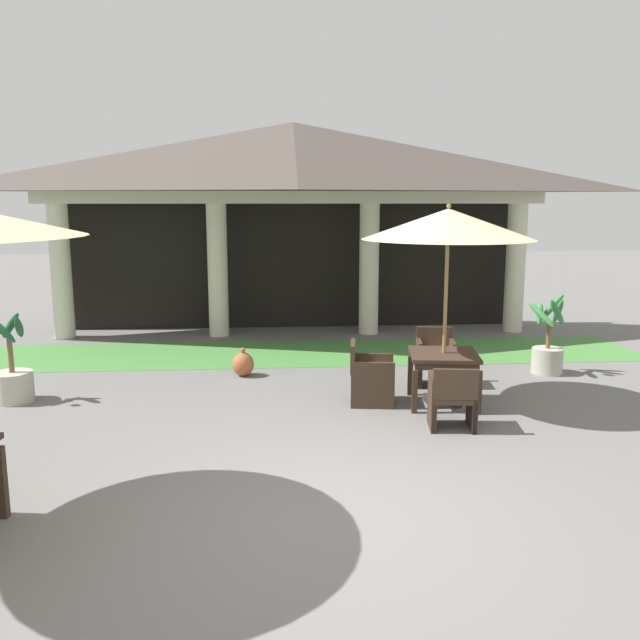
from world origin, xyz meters
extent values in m
plane|color=slate|center=(0.00, 0.00, 0.00)|extent=(60.00, 60.00, 0.00)
cylinder|color=beige|center=(-4.59, 8.03, 1.32)|extent=(0.40, 0.40, 2.65)
cylinder|color=beige|center=(-1.53, 8.03, 1.32)|extent=(0.40, 0.40, 2.65)
cylinder|color=beige|center=(1.53, 8.03, 1.32)|extent=(0.40, 0.40, 2.65)
cylinder|color=beige|center=(4.59, 8.03, 1.32)|extent=(0.40, 0.40, 2.65)
cube|color=beige|center=(0.00, 8.03, 2.77)|extent=(9.98, 0.70, 0.24)
pyramid|color=#514742|center=(0.00, 8.03, 3.55)|extent=(10.38, 2.99, 1.32)
cube|color=black|center=(0.00, 8.93, 1.32)|extent=(9.78, 0.16, 2.65)
cube|color=#47843D|center=(0.00, 6.29, 0.00)|extent=(12.18, 2.11, 0.01)
cube|color=#38281E|center=(1.80, 3.11, 0.68)|extent=(1.00, 1.00, 0.05)
cube|color=#38281E|center=(1.80, 3.11, 0.61)|extent=(0.92, 0.92, 0.09)
cube|color=#38281E|center=(1.34, 2.77, 0.28)|extent=(0.08, 0.08, 0.57)
cube|color=#38281E|center=(2.15, 2.65, 0.28)|extent=(0.08, 0.08, 0.57)
cube|color=#38281E|center=(1.46, 3.57, 0.28)|extent=(0.08, 0.08, 0.57)
cube|color=#38281E|center=(2.26, 3.46, 0.28)|extent=(0.08, 0.08, 0.57)
cube|color=#2D2D2D|center=(1.80, 3.11, 0.05)|extent=(0.42, 0.42, 0.10)
cylinder|color=olive|center=(1.80, 3.11, 1.18)|extent=(0.05, 0.05, 2.37)
cone|color=beige|center=(1.80, 3.11, 2.41)|extent=(2.24, 2.24, 0.39)
sphere|color=olive|center=(1.80, 3.11, 2.63)|extent=(0.06, 0.06, 0.06)
cube|color=#38281E|center=(1.93, 4.05, 0.43)|extent=(0.59, 0.56, 0.07)
cube|color=#E0CC7F|center=(1.93, 4.05, 0.49)|extent=(0.54, 0.52, 0.05)
cube|color=#38281E|center=(1.96, 4.27, 0.65)|extent=(0.53, 0.13, 0.38)
cube|color=#38281E|center=(2.17, 4.01, 0.34)|extent=(0.13, 0.50, 0.67)
cube|color=#38281E|center=(1.69, 4.08, 0.34)|extent=(0.13, 0.50, 0.67)
cube|color=#38281E|center=(2.14, 3.80, 0.20)|extent=(0.06, 0.06, 0.39)
cube|color=#38281E|center=(1.67, 3.86, 0.20)|extent=(0.06, 0.06, 0.39)
cube|color=#38281E|center=(2.20, 4.23, 0.20)|extent=(0.06, 0.06, 0.39)
cube|color=#38281E|center=(1.73, 4.30, 0.20)|extent=(0.06, 0.06, 0.39)
cube|color=#38281E|center=(1.67, 2.18, 0.39)|extent=(0.59, 0.57, 0.07)
cube|color=#E0CC7F|center=(1.67, 2.18, 0.45)|extent=(0.54, 0.52, 0.05)
cube|color=#38281E|center=(1.64, 1.95, 0.60)|extent=(0.53, 0.13, 0.36)
cube|color=#38281E|center=(1.43, 2.21, 0.33)|extent=(0.13, 0.50, 0.65)
cube|color=#38281E|center=(1.91, 2.15, 0.33)|extent=(0.13, 0.50, 0.65)
cube|color=#38281E|center=(1.47, 2.43, 0.18)|extent=(0.06, 0.06, 0.35)
cube|color=#38281E|center=(1.93, 2.37, 0.18)|extent=(0.06, 0.06, 0.35)
cube|color=#38281E|center=(1.41, 1.99, 0.18)|extent=(0.06, 0.06, 0.35)
cube|color=#38281E|center=(1.87, 1.93, 0.18)|extent=(0.06, 0.06, 0.35)
cube|color=#38281E|center=(0.87, 3.25, 0.42)|extent=(0.65, 0.63, 0.07)
cube|color=#E0CC7F|center=(0.87, 3.25, 0.48)|extent=(0.59, 0.58, 0.05)
cube|color=#38281E|center=(0.60, 3.28, 0.64)|extent=(0.14, 0.56, 0.38)
cube|color=#38281E|center=(0.90, 3.50, 0.31)|extent=(0.58, 0.14, 0.63)
cube|color=#38281E|center=(0.83, 2.99, 0.31)|extent=(0.58, 0.14, 0.63)
cube|color=#38281E|center=(1.16, 3.46, 0.19)|extent=(0.06, 0.06, 0.38)
cube|color=#38281E|center=(1.09, 2.96, 0.19)|extent=(0.06, 0.06, 0.38)
cube|color=#38281E|center=(0.65, 3.53, 0.19)|extent=(0.06, 0.06, 0.38)
cube|color=#38281E|center=(0.58, 3.03, 0.19)|extent=(0.06, 0.06, 0.38)
cube|color=#38281E|center=(-2.81, 0.20, 0.32)|extent=(0.08, 0.08, 0.64)
cylinder|color=#B2AD9E|center=(-4.00, 3.68, 0.21)|extent=(0.53, 0.53, 0.41)
cylinder|color=brown|center=(-4.00, 3.68, 0.64)|extent=(0.07, 0.07, 0.46)
ellipsoid|color=#1E562D|center=(-3.87, 3.70, 1.03)|extent=(0.16, 0.35, 0.38)
ellipsoid|color=#1E562D|center=(-4.00, 3.79, 1.04)|extent=(0.30, 0.12, 0.39)
ellipsoid|color=#1E562D|center=(-4.03, 3.49, 1.05)|extent=(0.46, 0.17, 0.44)
cylinder|color=#B2AD9E|center=(3.87, 4.59, 0.20)|extent=(0.48, 0.48, 0.41)
cylinder|color=brown|center=(3.87, 4.59, 0.60)|extent=(0.07, 0.07, 0.39)
ellipsoid|color=#387F42|center=(4.00, 4.59, 1.00)|extent=(0.11, 0.34, 0.45)
ellipsoid|color=#387F42|center=(3.96, 4.74, 1.02)|extent=(0.42, 0.29, 0.52)
ellipsoid|color=#387F42|center=(3.74, 4.66, 0.95)|extent=(0.25, 0.38, 0.37)
ellipsoid|color=#387F42|center=(3.68, 4.46, 0.97)|extent=(0.38, 0.49, 0.42)
ellipsoid|color=#387F42|center=(3.93, 4.46, 1.00)|extent=(0.38, 0.23, 0.47)
ellipsoid|color=#9E5633|center=(-0.93, 4.80, 0.19)|extent=(0.34, 0.34, 0.37)
sphere|color=#9E5633|center=(-0.93, 4.80, 0.41)|extent=(0.08, 0.08, 0.08)
camera|label=1|loc=(-0.50, -5.34, 2.69)|focal=37.28mm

